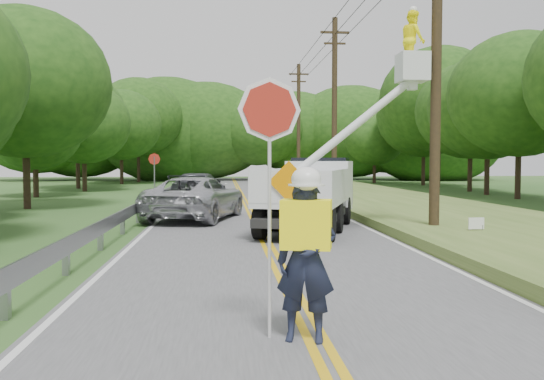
{
  "coord_description": "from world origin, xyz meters",
  "views": [
    {
      "loc": [
        -1.1,
        -6.92,
        2.18
      ],
      "look_at": [
        0.0,
        6.0,
        1.5
      ],
      "focal_mm": 37.28,
      "sensor_mm": 36.0,
      "label": 1
    }
  ],
  "objects": [
    {
      "name": "ground",
      "position": [
        0.0,
        0.0,
        0.0
      ],
      "size": [
        140.0,
        140.0,
        0.0
      ],
      "primitive_type": "plane",
      "color": "#2B5421",
      "rests_on": "ground"
    },
    {
      "name": "road",
      "position": [
        0.0,
        14.0,
        0.01
      ],
      "size": [
        7.2,
        96.0,
        0.03
      ],
      "color": "#4E4E51",
      "rests_on": "ground"
    },
    {
      "name": "guardrail",
      "position": [
        -4.02,
        14.91,
        0.55
      ],
      "size": [
        0.18,
        48.0,
        0.77
      ],
      "color": "gray",
      "rests_on": "ground"
    },
    {
      "name": "utility_poles",
      "position": [
        5.0,
        17.02,
        5.27
      ],
      "size": [
        1.6,
        43.3,
        10.0
      ],
      "color": "black",
      "rests_on": "ground"
    },
    {
      "name": "tall_grass_verge",
      "position": [
        7.1,
        14.0,
        0.15
      ],
      "size": [
        7.0,
        96.0,
        0.3
      ],
      "primitive_type": "cube",
      "color": "#456526",
      "rests_on": "ground"
    },
    {
      "name": "treeline_left",
      "position": [
        -10.45,
        32.12,
        5.39
      ],
      "size": [
        10.99,
        55.05,
        10.44
      ],
      "color": "#332319",
      "rests_on": "ground"
    },
    {
      "name": "treeline_right",
      "position": [
        15.74,
        25.5,
        5.96
      ],
      "size": [
        10.76,
        52.4,
        11.43
      ],
      "color": "#332319",
      "rests_on": "ground"
    },
    {
      "name": "treeline_horizon",
      "position": [
        2.02,
        56.12,
        5.5
      ],
      "size": [
        57.64,
        15.25,
        12.33
      ],
      "color": "#1B3F12",
      "rests_on": "ground"
    },
    {
      "name": "flagger",
      "position": [
        -0.14,
        -0.31,
        1.14
      ],
      "size": [
        1.21,
        0.62,
        3.15
      ],
      "color": "#191E33",
      "rests_on": "road"
    },
    {
      "name": "bucket_truck",
      "position": [
        2.03,
        11.1,
        1.49
      ],
      "size": [
        5.18,
        6.83,
        6.43
      ],
      "color": "black",
      "rests_on": "road"
    },
    {
      "name": "suv_silver",
      "position": [
        -2.13,
        13.94,
        0.81
      ],
      "size": [
        3.96,
        6.13,
        1.57
      ],
      "primitive_type": "imported",
      "rotation": [
        0.0,
        0.0,
        2.88
      ],
      "color": "#B6B7BD",
      "rests_on": "road"
    },
    {
      "name": "suv_darkgrey",
      "position": [
        -2.4,
        22.31,
        0.78
      ],
      "size": [
        3.02,
        5.53,
        1.52
      ],
      "primitive_type": "imported",
      "rotation": [
        0.0,
        0.0,
        2.96
      ],
      "color": "#3D3F47",
      "rests_on": "road"
    },
    {
      "name": "stop_sign_permanent",
      "position": [
        -4.26,
        19.16,
        1.67
      ],
      "size": [
        0.53,
        0.12,
        2.51
      ],
      "color": "gray",
      "rests_on": "ground"
    },
    {
      "name": "yard_sign",
      "position": [
        5.66,
        7.65,
        0.46
      ],
      "size": [
        0.45,
        0.06,
        0.65
      ],
      "color": "white",
      "rests_on": "ground"
    }
  ]
}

